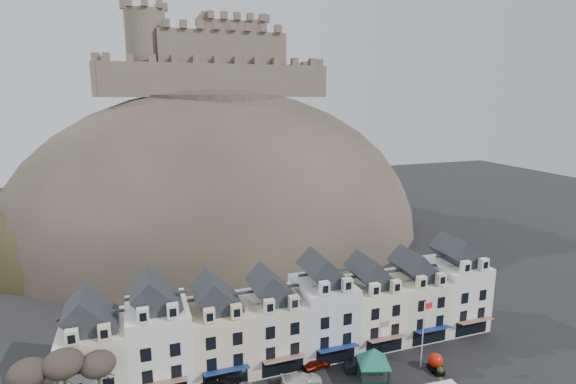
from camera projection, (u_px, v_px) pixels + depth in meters
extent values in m
cube|color=#EEE6CF|center=(95.00, 359.00, 49.21)|extent=(6.80, 8.00, 8.00)
cube|color=black|center=(91.00, 316.00, 48.12)|extent=(6.80, 5.76, 2.80)
cube|color=#EEE6CF|center=(72.00, 337.00, 44.38)|extent=(1.20, 0.80, 1.60)
cube|color=#EEE6CF|center=(104.00, 332.00, 45.34)|extent=(1.20, 0.80, 1.60)
cube|color=white|center=(159.00, 343.00, 51.27)|extent=(6.80, 8.00, 9.20)
cube|color=black|center=(156.00, 296.00, 50.05)|extent=(6.80, 5.76, 2.80)
cube|color=white|center=(143.00, 315.00, 46.31)|extent=(1.20, 0.80, 1.60)
cube|color=white|center=(173.00, 311.00, 47.27)|extent=(1.20, 0.80, 1.60)
cube|color=maroon|center=(163.00, 383.00, 47.35)|extent=(5.10, 1.29, 0.43)
cube|color=beige|center=(218.00, 338.00, 53.59)|extent=(6.80, 8.00, 8.00)
cube|color=black|center=(217.00, 297.00, 52.49)|extent=(6.80, 5.76, 2.80)
cube|color=beige|center=(209.00, 316.00, 48.75)|extent=(1.20, 0.80, 1.60)
cube|color=beige|center=(236.00, 311.00, 49.71)|extent=(1.20, 0.80, 1.60)
cube|color=black|center=(226.00, 377.00, 50.43)|extent=(5.10, 0.06, 2.20)
cube|color=navy|center=(227.00, 370.00, 49.54)|extent=(5.10, 1.29, 0.43)
cube|color=silver|center=(273.00, 328.00, 55.77)|extent=(6.80, 8.00, 8.00)
cube|color=black|center=(272.00, 289.00, 54.68)|extent=(6.80, 5.76, 2.80)
cube|color=silver|center=(269.00, 306.00, 50.94)|extent=(1.20, 0.80, 1.60)
cube|color=silver|center=(294.00, 302.00, 51.90)|extent=(1.20, 0.80, 1.60)
cube|color=black|center=(283.00, 366.00, 52.62)|extent=(5.10, 0.06, 2.20)
cube|color=maroon|center=(285.00, 359.00, 51.73)|extent=(5.10, 1.29, 0.43)
cube|color=silver|center=(323.00, 315.00, 57.83)|extent=(6.80, 8.00, 9.20)
cube|color=black|center=(324.00, 273.00, 56.62)|extent=(6.80, 5.76, 2.80)
cube|color=silver|center=(324.00, 288.00, 52.87)|extent=(1.20, 0.80, 1.60)
cube|color=silver|center=(347.00, 285.00, 53.84)|extent=(1.20, 0.80, 1.60)
cube|color=black|center=(336.00, 355.00, 54.81)|extent=(5.10, 0.06, 2.20)
cube|color=navy|center=(338.00, 348.00, 53.92)|extent=(5.10, 1.29, 0.43)
cube|color=white|center=(369.00, 311.00, 60.15)|extent=(6.80, 8.00, 8.00)
cube|color=black|center=(371.00, 275.00, 59.06)|extent=(6.80, 5.76, 2.80)
cube|color=white|center=(375.00, 290.00, 55.31)|extent=(1.20, 0.80, 1.60)
cube|color=white|center=(396.00, 286.00, 56.28)|extent=(1.20, 0.80, 1.60)
cube|color=black|center=(384.00, 345.00, 56.99)|extent=(5.10, 0.06, 2.20)
cube|color=maroon|center=(388.00, 338.00, 56.10)|extent=(5.10, 1.29, 0.43)
cube|color=silver|center=(413.00, 304.00, 62.34)|extent=(6.80, 8.00, 8.00)
cube|color=black|center=(415.00, 269.00, 61.24)|extent=(6.80, 5.76, 2.80)
cube|color=silver|center=(421.00, 282.00, 57.50)|extent=(1.20, 0.80, 1.60)
cube|color=silver|center=(441.00, 279.00, 58.46)|extent=(1.20, 0.80, 1.60)
cube|color=black|center=(429.00, 336.00, 59.18)|extent=(5.10, 0.06, 2.20)
cube|color=navy|center=(433.00, 329.00, 58.29)|extent=(5.10, 1.29, 0.43)
cube|color=white|center=(453.00, 293.00, 64.40)|extent=(6.80, 8.00, 9.20)
cube|color=black|center=(457.00, 255.00, 63.18)|extent=(6.80, 5.76, 2.80)
cube|color=white|center=(465.00, 267.00, 59.44)|extent=(1.20, 0.80, 1.60)
cube|color=white|center=(484.00, 264.00, 60.40)|extent=(1.20, 0.80, 1.60)
cube|color=black|center=(471.00, 327.00, 61.37)|extent=(5.10, 0.06, 2.20)
cube|color=maroon|center=(476.00, 321.00, 60.48)|extent=(5.10, 1.29, 0.43)
ellipsoid|color=#38322B|center=(219.00, 233.00, 107.56)|extent=(96.00, 76.00, 68.00)
ellipsoid|color=#2E361B|center=(122.00, 252.00, 94.95)|extent=(52.00, 44.00, 42.00)
ellipsoid|color=#38322B|center=(306.00, 220.00, 118.98)|extent=(56.00, 48.00, 46.00)
ellipsoid|color=#2E361B|center=(213.00, 254.00, 93.35)|extent=(40.00, 28.00, 28.00)
ellipsoid|color=#38322B|center=(274.00, 244.00, 99.70)|extent=(36.00, 28.00, 24.00)
cylinder|color=#38322B|center=(215.00, 102.00, 101.05)|extent=(30.00, 30.00, 3.00)
cube|color=#65594D|center=(218.00, 81.00, 96.41)|extent=(48.00, 2.20, 7.00)
cube|color=#65594D|center=(203.00, 83.00, 114.88)|extent=(48.00, 2.20, 7.00)
cube|color=#65594D|center=(100.00, 81.00, 97.93)|extent=(2.20, 22.00, 7.00)
cube|color=#65594D|center=(305.00, 83.00, 113.37)|extent=(2.20, 22.00, 7.00)
cube|color=#65594D|center=(217.00, 58.00, 105.13)|extent=(28.00, 18.00, 10.00)
cube|color=#65594D|center=(232.00, 52.00, 107.95)|extent=(14.00, 12.00, 13.00)
cylinder|color=#65594D|center=(147.00, 54.00, 96.29)|extent=(8.40, 8.40, 18.00)
cylinder|color=silver|center=(231.00, 13.00, 106.06)|extent=(0.16, 0.16, 5.00)
ellipsoid|color=#383028|center=(28.00, 373.00, 41.84)|extent=(3.61, 3.61, 2.54)
ellipsoid|color=#383028|center=(63.00, 364.00, 42.73)|extent=(3.78, 3.78, 2.67)
ellipsoid|color=#383028|center=(98.00, 364.00, 43.84)|extent=(3.43, 3.43, 2.42)
cube|color=black|center=(359.00, 366.00, 52.59)|extent=(0.20, 0.20, 2.53)
cube|color=black|center=(383.00, 366.00, 52.66)|extent=(0.20, 0.20, 2.53)
cube|color=black|center=(363.00, 381.00, 49.80)|extent=(0.20, 0.20, 2.53)
cube|color=black|center=(389.00, 381.00, 49.88)|extent=(0.20, 0.20, 2.53)
cube|color=black|center=(374.00, 363.00, 50.97)|extent=(4.37, 4.37, 0.13)
cone|color=#13544D|center=(374.00, 356.00, 50.77)|extent=(6.65, 6.65, 1.90)
cube|color=black|center=(435.00, 368.00, 53.92)|extent=(1.70, 1.70, 0.56)
sphere|color=red|center=(436.00, 360.00, 53.70)|extent=(1.76, 1.76, 1.76)
cylinder|color=silver|center=(423.00, 335.00, 53.64)|extent=(0.13, 0.13, 8.58)
cube|color=red|center=(428.00, 306.00, 53.13)|extent=(1.17, 0.19, 0.75)
cube|color=black|center=(440.00, 373.00, 52.84)|extent=(1.19, 0.75, 0.55)
sphere|color=#2E361B|center=(440.00, 370.00, 52.75)|extent=(0.77, 0.77, 0.77)
cube|color=black|center=(440.00, 383.00, 51.15)|extent=(0.98, 0.70, 0.44)
sphere|color=#2E361B|center=(440.00, 380.00, 51.07)|extent=(0.62, 0.62, 0.62)
imported|color=black|center=(221.00, 382.00, 50.37)|extent=(5.10, 3.27, 1.59)
imported|color=silver|center=(302.00, 380.00, 50.99)|extent=(4.88, 2.34, 1.37)
imported|color=#4D0D04|center=(316.00, 364.00, 54.14)|extent=(3.87, 2.15, 1.24)
imported|color=black|center=(363.00, 365.00, 53.75)|extent=(4.69, 2.25, 1.48)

